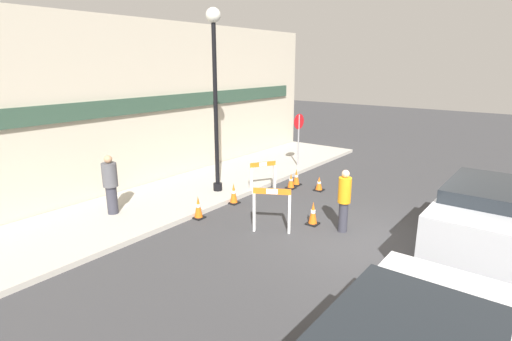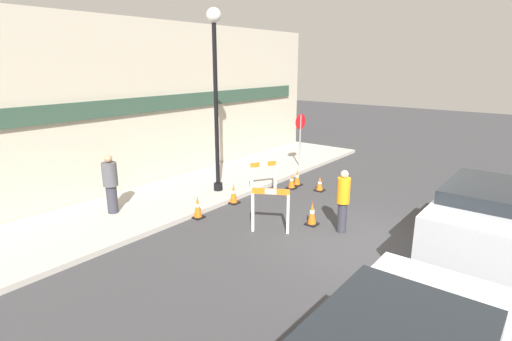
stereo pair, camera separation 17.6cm
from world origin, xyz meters
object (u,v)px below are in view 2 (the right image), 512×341
(person_worker, at_px, (343,199))
(person_pedestrian, at_px, (110,182))
(streetlamp_post, at_px, (215,78))
(stop_sign, at_px, (300,131))
(parked_car_1, at_px, (487,221))

(person_worker, bearing_deg, person_pedestrian, 38.01)
(streetlamp_post, relative_size, person_worker, 3.45)
(person_pedestrian, bearing_deg, streetlamp_post, -175.37)
(streetlamp_post, xyz_separation_m, person_worker, (-0.25, -4.50, -2.81))
(streetlamp_post, xyz_separation_m, stop_sign, (4.30, -0.39, -2.15))
(stop_sign, bearing_deg, parked_car_1, 66.01)
(streetlamp_post, height_order, person_pedestrian, streetlamp_post)
(person_worker, height_order, parked_car_1, parked_car_1)
(stop_sign, distance_m, person_pedestrian, 7.67)
(person_pedestrian, distance_m, parked_car_1, 9.12)
(streetlamp_post, relative_size, stop_sign, 2.67)
(streetlamp_post, height_order, person_worker, streetlamp_post)
(parked_car_1, bearing_deg, streetlamp_post, 90.14)
(parked_car_1, bearing_deg, person_worker, 95.02)
(stop_sign, xyz_separation_m, parked_car_1, (-4.28, -7.21, -0.53))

